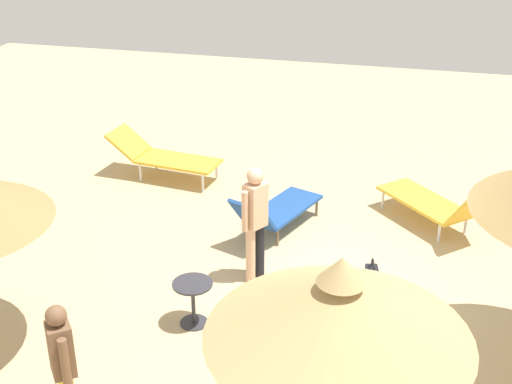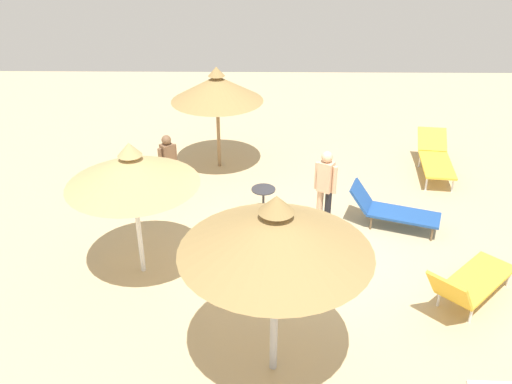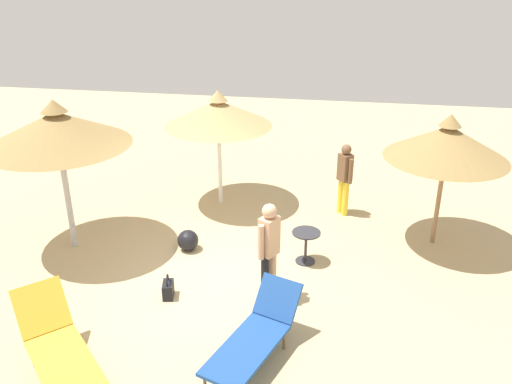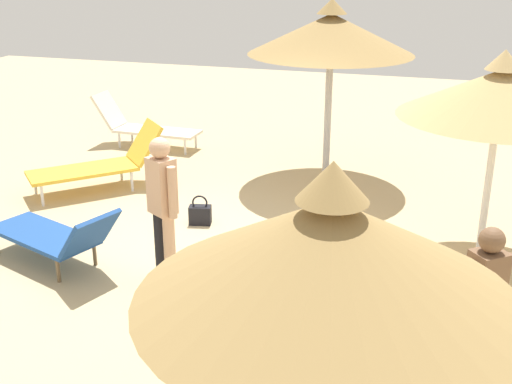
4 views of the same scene
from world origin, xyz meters
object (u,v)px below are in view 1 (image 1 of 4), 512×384
at_px(parasol_umbrella_edge, 339,309).
at_px(lounge_chair_far_left, 275,210).
at_px(lounge_chair_near_left, 437,203).
at_px(person_standing_far_right, 63,365).
at_px(beach_ball, 368,340).
at_px(lounge_chair_center, 163,156).
at_px(person_standing_front, 255,217).
at_px(side_table_round, 193,296).
at_px(handbag, 372,276).

bearing_deg(parasol_umbrella_edge, lounge_chair_far_left, 18.33).
distance_m(lounge_chair_far_left, lounge_chair_near_left, 2.53).
height_order(person_standing_far_right, beach_ball, person_standing_far_right).
bearing_deg(lounge_chair_near_left, parasol_umbrella_edge, 171.21).
relative_size(lounge_chair_center, lounge_chair_far_left, 1.12).
distance_m(parasol_umbrella_edge, lounge_chair_center, 7.61).
xyz_separation_m(lounge_chair_center, person_standing_far_right, (-6.16, -1.37, 0.42)).
relative_size(person_standing_front, beach_ball, 4.28).
bearing_deg(side_table_round, person_standing_far_right, 163.58).
height_order(person_standing_front, beach_ball, person_standing_front).
relative_size(lounge_chair_far_left, person_standing_front, 1.14).
xyz_separation_m(person_standing_front, side_table_round, (-1.21, 0.48, -0.55)).
distance_m(lounge_chair_center, lounge_chair_far_left, 2.88).
relative_size(lounge_chair_center, lounge_chair_near_left, 1.12).
xyz_separation_m(person_standing_far_right, side_table_round, (2.05, -0.60, -0.45)).
distance_m(person_standing_front, beach_ball, 2.24).
relative_size(side_table_round, beach_ball, 1.53).
height_order(person_standing_front, side_table_round, person_standing_front).
bearing_deg(parasol_umbrella_edge, side_table_round, 43.30).
bearing_deg(lounge_chair_far_left, lounge_chair_near_left, -72.60).
bearing_deg(beach_ball, side_table_round, 88.37).
bearing_deg(side_table_round, handbag, -55.53).
distance_m(person_standing_far_right, side_table_round, 2.18).
relative_size(parasol_umbrella_edge, person_standing_far_right, 1.63).
height_order(lounge_chair_center, person_standing_far_right, person_standing_far_right).
xyz_separation_m(lounge_chair_near_left, person_standing_far_right, (-5.38, 3.48, 0.42)).
distance_m(lounge_chair_near_left, person_standing_front, 3.24).
bearing_deg(side_table_round, lounge_chair_far_left, -10.16).
height_order(parasol_umbrella_edge, person_standing_far_right, parasol_umbrella_edge).
height_order(lounge_chair_center, handbag, lounge_chair_center).
height_order(lounge_chair_near_left, person_standing_far_right, person_standing_far_right).
height_order(lounge_chair_near_left, handbag, lounge_chair_near_left).
relative_size(person_standing_front, side_table_round, 2.80).
relative_size(lounge_chair_far_left, person_standing_far_right, 1.24).
bearing_deg(person_standing_front, lounge_chair_center, 40.24).
height_order(person_standing_far_right, handbag, person_standing_far_right).
distance_m(parasol_umbrella_edge, person_standing_front, 3.85).
relative_size(lounge_chair_center, beach_ball, 5.44).
bearing_deg(lounge_chair_far_left, beach_ball, -147.11).
distance_m(lounge_chair_center, beach_ball, 5.89).
bearing_deg(lounge_chair_center, parasol_umbrella_edge, -147.43).
bearing_deg(handbag, lounge_chair_near_left, -22.88).
height_order(person_standing_far_right, person_standing_front, person_standing_front).
bearing_deg(lounge_chair_far_left, person_standing_front, -179.02).
bearing_deg(handbag, lounge_chair_center, 56.32).
distance_m(parasol_umbrella_edge, side_table_round, 3.37).
bearing_deg(handbag, person_standing_far_right, 142.38).
bearing_deg(person_standing_front, handbag, -82.38).
height_order(lounge_chair_near_left, person_standing_front, person_standing_front).
bearing_deg(handbag, beach_ball, -176.25).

